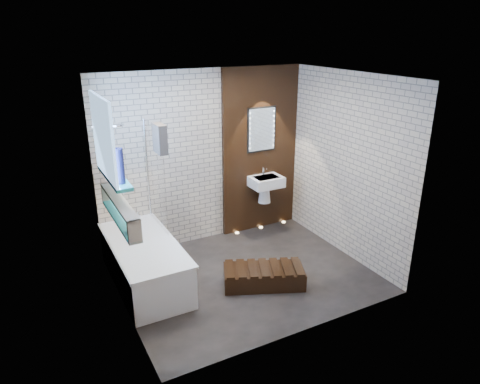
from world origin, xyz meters
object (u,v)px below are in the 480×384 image
bathtub (145,263)px  walnut_step (264,277)px  led_mirror (262,130)px  bath_screen (156,176)px  washbasin (266,185)px

bathtub → walnut_step: (1.33, -0.75, -0.18)m
led_mirror → walnut_step: 2.33m
bathtub → bath_screen: size_ratio=1.24×
bath_screen → led_mirror: bearing=10.7°
led_mirror → washbasin: bearing=-90.0°
bathtub → bath_screen: bath_screen is taller
bath_screen → washbasin: 1.89m
bathtub → led_mirror: led_mirror is taller
bathtub → led_mirror: size_ratio=2.49×
bathtub → walnut_step: bathtub is taller
washbasin → led_mirror: led_mirror is taller
washbasin → walnut_step: size_ratio=0.57×
bathtub → led_mirror: 2.68m
bathtub → washbasin: (2.17, 0.62, 0.50)m
bath_screen → walnut_step: size_ratio=1.37×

